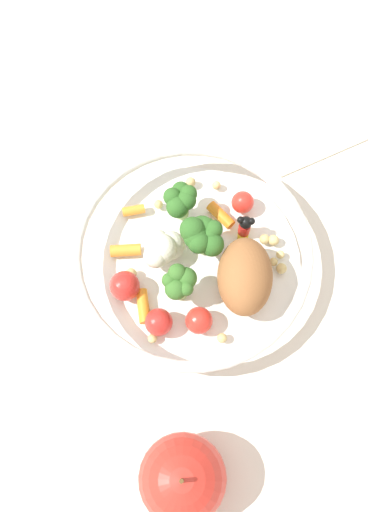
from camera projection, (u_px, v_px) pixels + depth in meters
The scene contains 4 objects.
ground_plane at pixel (201, 265), 0.56m from camera, with size 2.40×2.40×0.00m, color silver.
food_container at pixel (197, 257), 0.53m from camera, with size 0.24×0.24×0.07m.
loose_apple at pixel (182, 478), 0.45m from camera, with size 0.08×0.08×0.09m.
folded_napkin at pixel (303, 124), 0.62m from camera, with size 0.11×0.10×0.01m, color silver.
Camera 1 is at (-0.10, -0.16, 0.53)m, focal length 36.84 mm.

